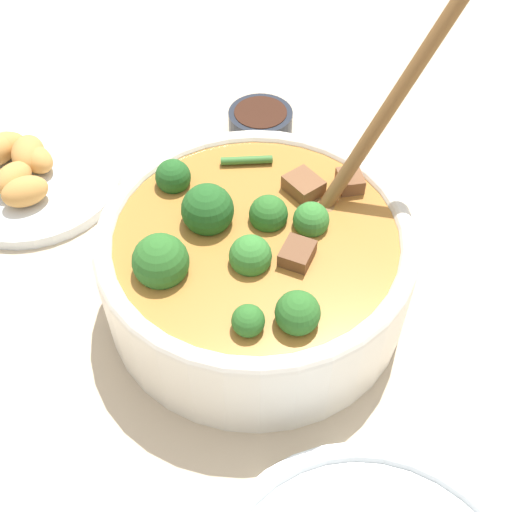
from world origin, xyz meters
name	(u,v)px	position (x,y,z in m)	size (l,w,h in m)	color
ground_plane	(256,298)	(0.00, 0.00, 0.00)	(4.00, 4.00, 0.00)	#C6B293
stew_bowl	(256,259)	(0.00, 0.00, 0.05)	(0.26, 0.30, 0.26)	white
condiment_bowl	(260,122)	(-0.12, 0.20, 0.02)	(0.07, 0.07, 0.03)	#232833
food_plate	(28,174)	(-0.28, 0.00, 0.01)	(0.18, 0.18, 0.04)	white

